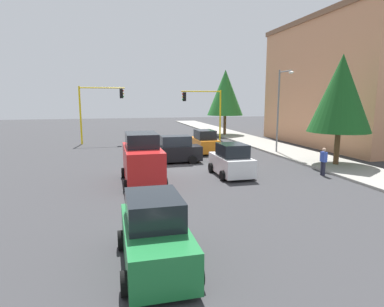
# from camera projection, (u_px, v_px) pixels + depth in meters

# --- Properties ---
(ground_plane) EXTENTS (120.00, 120.00, 0.00)m
(ground_plane) POSITION_uv_depth(u_px,v_px,m) (182.00, 168.00, 22.04)
(ground_plane) COLOR #353538
(sidewalk_kerb) EXTENTS (80.00, 4.00, 0.15)m
(sidewalk_kerb) POSITION_uv_depth(u_px,v_px,m) (284.00, 150.00, 29.33)
(sidewalk_kerb) COLOR gray
(sidewalk_kerb) RESTS_ON ground
(lane_arrow_near) EXTENTS (2.40, 1.10, 1.10)m
(lane_arrow_near) POSITION_uv_depth(u_px,v_px,m) (167.00, 246.00, 10.31)
(lane_arrow_near) COLOR silver
(lane_arrow_near) RESTS_ON ground
(apartment_block) EXTENTS (17.73, 9.30, 12.41)m
(apartment_block) POSITION_uv_depth(u_px,v_px,m) (347.00, 83.00, 32.52)
(apartment_block) COLOR tan
(apartment_block) RESTS_ON ground
(traffic_signal_far_left) EXTENTS (0.36, 4.59, 5.58)m
(traffic_signal_far_left) POSITION_uv_depth(u_px,v_px,m) (205.00, 105.00, 36.14)
(traffic_signal_far_left) COLOR yellow
(traffic_signal_far_left) RESTS_ON ground
(traffic_signal_far_right) EXTENTS (0.36, 4.59, 5.89)m
(traffic_signal_far_right) POSITION_uv_depth(u_px,v_px,m) (98.00, 103.00, 33.37)
(traffic_signal_far_right) COLOR yellow
(traffic_signal_far_right) RESTS_ON ground
(street_lamp_curbside) EXTENTS (2.15, 0.28, 7.00)m
(street_lamp_curbside) POSITION_uv_depth(u_px,v_px,m) (281.00, 102.00, 26.98)
(street_lamp_curbside) COLOR slate
(street_lamp_curbside) RESTS_ON ground
(tree_roadside_near) EXTENTS (4.14, 4.14, 7.56)m
(tree_roadside_near) POSITION_uv_depth(u_px,v_px,m) (341.00, 94.00, 21.82)
(tree_roadside_near) COLOR brown
(tree_roadside_near) RESTS_ON ground
(tree_roadside_far) EXTENTS (4.47, 4.47, 8.19)m
(tree_roadside_far) POSITION_uv_depth(u_px,v_px,m) (225.00, 93.00, 40.65)
(tree_roadside_far) COLOR brown
(tree_roadside_far) RESTS_ON ground
(delivery_van_red) EXTENTS (4.80, 2.22, 2.77)m
(delivery_van_red) POSITION_uv_depth(u_px,v_px,m) (142.00, 160.00, 17.92)
(delivery_van_red) COLOR red
(delivery_van_red) RESTS_ON ground
(car_orange) EXTENTS (4.04, 2.00, 1.98)m
(car_orange) POSITION_uv_depth(u_px,v_px,m) (204.00, 142.00, 28.29)
(car_orange) COLOR orange
(car_orange) RESTS_ON ground
(car_black) EXTENTS (1.94, 4.09, 1.98)m
(car_black) POSITION_uv_depth(u_px,v_px,m) (174.00, 151.00, 23.76)
(car_black) COLOR black
(car_black) RESTS_ON ground
(car_green) EXTENTS (4.01, 2.00, 1.98)m
(car_green) POSITION_uv_depth(u_px,v_px,m) (155.00, 234.00, 9.05)
(car_green) COLOR #1E7238
(car_green) RESTS_ON ground
(car_white) EXTENTS (3.61, 2.05, 1.98)m
(car_white) POSITION_uv_depth(u_px,v_px,m) (231.00, 161.00, 19.69)
(car_white) COLOR white
(car_white) RESTS_ON ground
(pedestrian_crossing) EXTENTS (0.40, 0.24, 1.70)m
(pedestrian_crossing) POSITION_uv_depth(u_px,v_px,m) (323.00, 161.00, 19.75)
(pedestrian_crossing) COLOR #262638
(pedestrian_crossing) RESTS_ON ground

